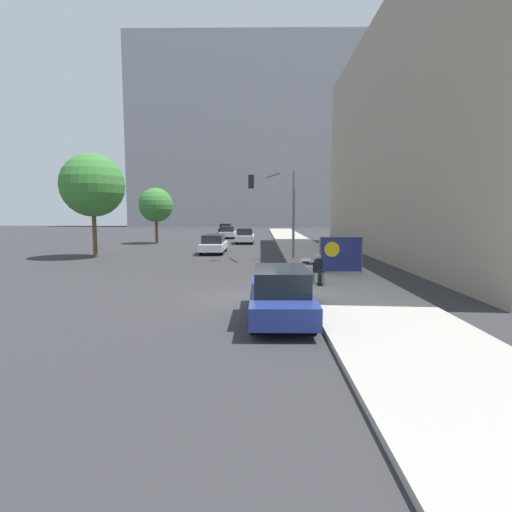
{
  "coord_description": "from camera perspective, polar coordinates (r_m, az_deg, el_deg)",
  "views": [
    {
      "loc": [
        0.69,
        -14.2,
        3.06
      ],
      "look_at": [
        0.49,
        3.27,
        1.16
      ],
      "focal_mm": 28.0,
      "sensor_mm": 36.0,
      "label": 1
    }
  ],
  "objects": [
    {
      "name": "parked_car_curbside",
      "position": [
        11.54,
        3.54,
        -5.39
      ],
      "size": [
        1.72,
        4.63,
        1.5
      ],
      "color": "navy",
      "rests_on": "ground_plane"
    },
    {
      "name": "seated_protester",
      "position": [
        16.57,
        8.85,
        -1.67
      ],
      "size": [
        0.94,
        0.77,
        1.23
      ],
      "rotation": [
        0.0,
        0.0,
        -0.2
      ],
      "color": "#474C56",
      "rests_on": "sidewalk_curb"
    },
    {
      "name": "protest_banner",
      "position": [
        19.55,
        12.01,
        0.23
      ],
      "size": [
        2.07,
        0.06,
        1.75
      ],
      "color": "slate",
      "rests_on": "sidewalk_curb"
    },
    {
      "name": "ground_plane",
      "position": [
        14.55,
        -2.09,
        -5.94
      ],
      "size": [
        160.0,
        160.0,
        0.0
      ],
      "primitive_type": "plane",
      "color": "#303033"
    },
    {
      "name": "traffic_light_pole",
      "position": [
        25.58,
        3.11,
        8.07
      ],
      "size": [
        2.98,
        2.74,
        5.56
      ],
      "color": "slate",
      "rests_on": "sidewalk_curb"
    },
    {
      "name": "building_backdrop_far",
      "position": [
        93.37,
        -1.07,
        16.84
      ],
      "size": [
        52.0,
        12.0,
        40.63
      ],
      "color": "#99999E",
      "rests_on": "ground_plane"
    },
    {
      "name": "car_on_road_distant",
      "position": [
        48.21,
        -4.06,
        3.39
      ],
      "size": [
        1.79,
        4.15,
        1.43
      ],
      "color": "silver",
      "rests_on": "ground_plane"
    },
    {
      "name": "jogger_on_sidewalk",
      "position": [
        19.93,
        9.41,
        0.29
      ],
      "size": [
        0.34,
        0.34,
        1.74
      ],
      "rotation": [
        0.0,
        0.0,
        3.52
      ],
      "color": "black",
      "rests_on": "sidewalk_curb"
    },
    {
      "name": "car_on_road_nearest",
      "position": [
        30.41,
        -6.08,
        1.73
      ],
      "size": [
        1.74,
        4.66,
        1.41
      ],
      "color": "silver",
      "rests_on": "ground_plane"
    },
    {
      "name": "sidewalk_curb",
      "position": [
        29.57,
        7.56,
        0.35
      ],
      "size": [
        3.9,
        90.0,
        0.14
      ],
      "primitive_type": "cube",
      "color": "#A8A399",
      "rests_on": "ground_plane"
    },
    {
      "name": "street_tree_near_curb",
      "position": [
        29.35,
        -22.31,
        9.32
      ],
      "size": [
        4.23,
        4.23,
        7.02
      ],
      "color": "brown",
      "rests_on": "ground_plane"
    },
    {
      "name": "street_tree_midblock",
      "position": [
        41.0,
        -14.12,
        7.08
      ],
      "size": [
        3.36,
        3.36,
        5.52
      ],
      "color": "brown",
      "rests_on": "ground_plane"
    },
    {
      "name": "building_backdrop_right",
      "position": [
        31.15,
        25.54,
        14.95
      ],
      "size": [
        10.0,
        32.0,
        16.23
      ],
      "color": "gray",
      "rests_on": "ground_plane"
    },
    {
      "name": "car_on_road_midblock",
      "position": [
        40.28,
        -1.56,
        2.9
      ],
      "size": [
        1.72,
        4.79,
        1.51
      ],
      "color": "silver",
      "rests_on": "ground_plane"
    },
    {
      "name": "car_on_road_far_lane",
      "position": [
        58.93,
        -4.36,
        3.91
      ],
      "size": [
        1.8,
        4.18,
        1.47
      ],
      "color": "black",
      "rests_on": "ground_plane"
    }
  ]
}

